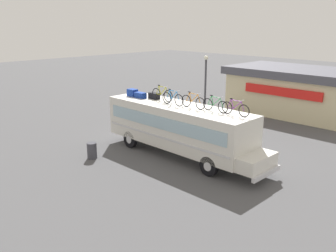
% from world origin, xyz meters
% --- Properties ---
extents(ground_plane, '(120.00, 120.00, 0.00)m').
position_xyz_m(ground_plane, '(0.00, 0.00, 0.00)').
color(ground_plane, '#4C4C4F').
extents(bus, '(10.89, 2.61, 3.03)m').
position_xyz_m(bus, '(0.16, 0.00, 1.78)').
color(bus, silver).
rests_on(bus, ground).
extents(luggage_bag_1, '(0.63, 0.45, 0.46)m').
position_xyz_m(luggage_bag_1, '(-3.91, -0.13, 3.26)').
color(luggage_bag_1, '#193899').
rests_on(luggage_bag_1, bus).
extents(luggage_bag_2, '(0.76, 0.41, 0.35)m').
position_xyz_m(luggage_bag_2, '(-3.13, -0.14, 3.20)').
color(luggage_bag_2, '#193899').
rests_on(luggage_bag_2, bus).
extents(luggage_bag_3, '(0.70, 0.39, 0.37)m').
position_xyz_m(luggage_bag_3, '(-2.32, 0.29, 3.21)').
color(luggage_bag_3, black).
rests_on(luggage_bag_3, bus).
extents(rooftop_bicycle_1, '(1.75, 0.44, 0.96)m').
position_xyz_m(rooftop_bicycle_1, '(-1.51, 0.21, 3.42)').
color(rooftop_bicycle_1, black).
rests_on(rooftop_bicycle_1, bus).
extents(rooftop_bicycle_2, '(1.67, 0.44, 0.92)m').
position_xyz_m(rooftop_bicycle_2, '(-0.25, -0.17, 3.41)').
color(rooftop_bicycle_2, black).
rests_on(rooftop_bicycle_2, bus).
extents(rooftop_bicycle_3, '(1.72, 0.44, 0.90)m').
position_xyz_m(rooftop_bicycle_3, '(1.12, 0.04, 3.40)').
color(rooftop_bicycle_3, black).
rests_on(rooftop_bicycle_3, bus).
extents(rooftop_bicycle_4, '(1.67, 0.44, 0.87)m').
position_xyz_m(rooftop_bicycle_4, '(2.49, 0.27, 3.39)').
color(rooftop_bicycle_4, black).
rests_on(rooftop_bicycle_4, bus).
extents(rooftop_bicycle_5, '(1.68, 0.44, 0.86)m').
position_xyz_m(rooftop_bicycle_5, '(3.73, 0.33, 3.39)').
color(rooftop_bicycle_5, black).
rests_on(rooftop_bicycle_5, bus).
extents(roadside_building, '(11.84, 6.69, 3.88)m').
position_xyz_m(roadside_building, '(0.33, 14.76, 1.99)').
color(roadside_building, beige).
rests_on(roadside_building, ground).
extents(trash_bin, '(0.56, 0.56, 0.93)m').
position_xyz_m(trash_bin, '(-3.10, -3.95, 0.47)').
color(trash_bin, '#3F3F47').
rests_on(trash_bin, ground).
extents(street_lamp, '(0.30, 0.30, 5.37)m').
position_xyz_m(street_lamp, '(-2.30, 5.28, 3.11)').
color(street_lamp, '#38383D').
rests_on(street_lamp, ground).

